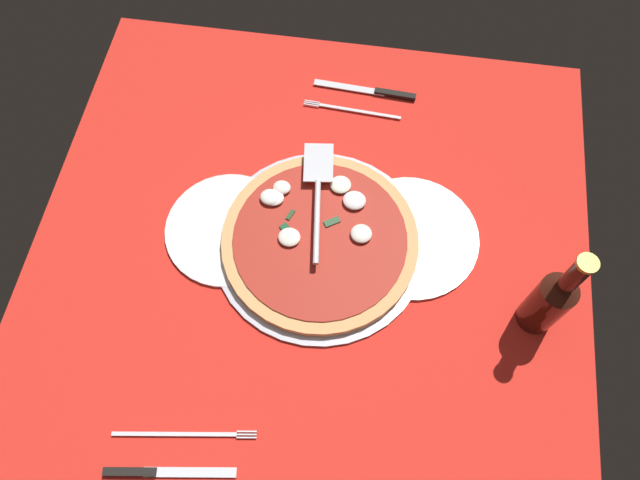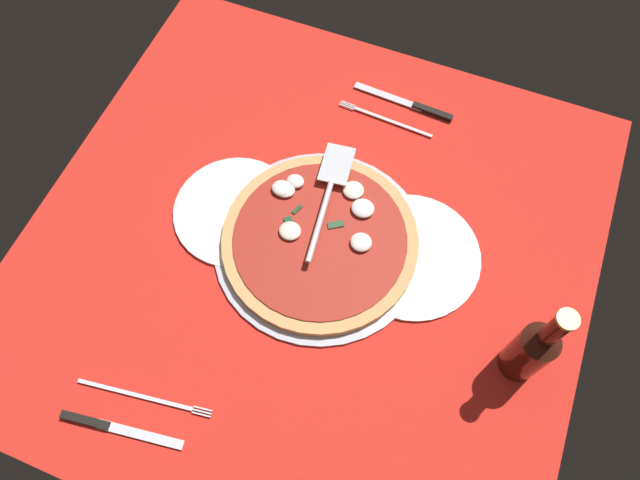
{
  "view_description": "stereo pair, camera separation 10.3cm",
  "coord_description": "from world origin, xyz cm",
  "px_view_note": "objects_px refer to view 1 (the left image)",
  "views": [
    {
      "loc": [
        8.17,
        -42.7,
        94.54
      ],
      "look_at": [
        1.63,
        1.44,
        2.02
      ],
      "focal_mm": 33.71,
      "sensor_mm": 36.0,
      "label": 1
    },
    {
      "loc": [
        18.08,
        -40.04,
        94.54
      ],
      "look_at": [
        1.63,
        1.44,
        2.02
      ],
      "focal_mm": 33.71,
      "sensor_mm": 36.0,
      "label": 2
    }
  ],
  "objects_px": {
    "place_setting_far": "(363,101)",
    "beer_bottle": "(551,300)",
    "pizza": "(320,238)",
    "dinner_plate_left": "(228,229)",
    "dinner_plate_right": "(410,237)",
    "place_setting_near": "(171,454)",
    "pizza_server": "(318,194)"
  },
  "relations": [
    {
      "from": "dinner_plate_right",
      "to": "place_setting_far",
      "type": "height_order",
      "value": "place_setting_far"
    },
    {
      "from": "pizza",
      "to": "place_setting_far",
      "type": "bearing_deg",
      "value": 82.85
    },
    {
      "from": "pizza",
      "to": "place_setting_far",
      "type": "distance_m",
      "value": 0.32
    },
    {
      "from": "pizza_server",
      "to": "place_setting_far",
      "type": "relative_size",
      "value": 1.12
    },
    {
      "from": "dinner_plate_right",
      "to": "place_setting_near",
      "type": "distance_m",
      "value": 0.52
    },
    {
      "from": "dinner_plate_left",
      "to": "pizza_server",
      "type": "height_order",
      "value": "pizza_server"
    },
    {
      "from": "beer_bottle",
      "to": "place_setting_near",
      "type": "bearing_deg",
      "value": -151.11
    },
    {
      "from": "dinner_plate_right",
      "to": "place_setting_near",
      "type": "height_order",
      "value": "place_setting_near"
    },
    {
      "from": "dinner_plate_left",
      "to": "pizza",
      "type": "height_order",
      "value": "pizza"
    },
    {
      "from": "pizza",
      "to": "place_setting_near",
      "type": "bearing_deg",
      "value": -113.81
    },
    {
      "from": "dinner_plate_left",
      "to": "pizza",
      "type": "relative_size",
      "value": 0.65
    },
    {
      "from": "pizza",
      "to": "pizza_server",
      "type": "bearing_deg",
      "value": 101.09
    },
    {
      "from": "pizza",
      "to": "beer_bottle",
      "type": "xyz_separation_m",
      "value": [
        0.37,
        -0.08,
        0.07
      ]
    },
    {
      "from": "pizza",
      "to": "dinner_plate_left",
      "type": "bearing_deg",
      "value": 179.57
    },
    {
      "from": "dinner_plate_left",
      "to": "place_setting_near",
      "type": "bearing_deg",
      "value": -90.68
    },
    {
      "from": "dinner_plate_left",
      "to": "dinner_plate_right",
      "type": "distance_m",
      "value": 0.32
    },
    {
      "from": "place_setting_near",
      "to": "pizza_server",
      "type": "bearing_deg",
      "value": 63.1
    },
    {
      "from": "dinner_plate_left",
      "to": "pizza_server",
      "type": "xyz_separation_m",
      "value": [
        0.15,
        0.07,
        0.04
      ]
    },
    {
      "from": "dinner_plate_right",
      "to": "place_setting_near",
      "type": "bearing_deg",
      "value": -128.08
    },
    {
      "from": "dinner_plate_right",
      "to": "pizza_server",
      "type": "distance_m",
      "value": 0.18
    },
    {
      "from": "dinner_plate_left",
      "to": "pizza_server",
      "type": "relative_size",
      "value": 0.92
    },
    {
      "from": "dinner_plate_right",
      "to": "pizza_server",
      "type": "bearing_deg",
      "value": 167.42
    },
    {
      "from": "dinner_plate_right",
      "to": "pizza_server",
      "type": "height_order",
      "value": "pizza_server"
    },
    {
      "from": "dinner_plate_left",
      "to": "pizza",
      "type": "distance_m",
      "value": 0.16
    },
    {
      "from": "place_setting_far",
      "to": "dinner_plate_right",
      "type": "bearing_deg",
      "value": 115.41
    },
    {
      "from": "place_setting_near",
      "to": "beer_bottle",
      "type": "relative_size",
      "value": 0.95
    },
    {
      "from": "place_setting_far",
      "to": "beer_bottle",
      "type": "xyz_separation_m",
      "value": [
        0.33,
        -0.4,
        0.08
      ]
    },
    {
      "from": "dinner_plate_left",
      "to": "place_setting_near",
      "type": "distance_m",
      "value": 0.38
    },
    {
      "from": "dinner_plate_right",
      "to": "beer_bottle",
      "type": "height_order",
      "value": "beer_bottle"
    },
    {
      "from": "dinner_plate_right",
      "to": "pizza",
      "type": "distance_m",
      "value": 0.16
    },
    {
      "from": "place_setting_near",
      "to": "place_setting_far",
      "type": "xyz_separation_m",
      "value": [
        0.21,
        0.69,
        -0.0
      ]
    },
    {
      "from": "dinner_plate_right",
      "to": "pizza",
      "type": "bearing_deg",
      "value": -167.99
    }
  ]
}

